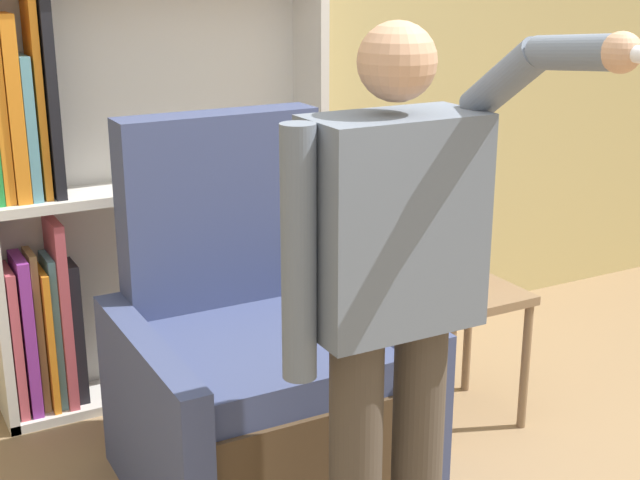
# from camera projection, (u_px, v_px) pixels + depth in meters

# --- Properties ---
(wall_back) EXTENTS (8.00, 0.11, 2.80)m
(wall_back) POSITION_uv_depth(u_px,v_px,m) (190.00, 66.00, 3.88)
(wall_back) COLOR tan
(wall_back) RESTS_ON ground_plane
(bookcase) EXTENTS (1.47, 0.28, 1.84)m
(bookcase) POSITION_uv_depth(u_px,v_px,m) (116.00, 199.00, 3.71)
(bookcase) COLOR silver
(bookcase) RESTS_ON ground_plane
(armchair) EXTENTS (0.95, 0.93, 1.32)m
(armchair) POSITION_uv_depth(u_px,v_px,m) (257.00, 377.00, 3.22)
(armchair) COLOR #4C3823
(armchair) RESTS_ON ground_plane
(person_standing) EXTENTS (0.61, 0.78, 1.70)m
(person_standing) POSITION_uv_depth(u_px,v_px,m) (393.00, 296.00, 2.38)
(person_standing) COLOR #473D33
(person_standing) RESTS_ON ground_plane
(side_table) EXTENTS (0.43, 0.43, 0.58)m
(side_table) POSITION_uv_depth(u_px,v_px,m) (462.00, 313.00, 3.61)
(side_table) COLOR #846647
(side_table) RESTS_ON ground_plane
(table_lamp) EXTENTS (0.20, 0.20, 0.54)m
(table_lamp) POSITION_uv_depth(u_px,v_px,m) (468.00, 192.00, 3.46)
(table_lamp) COLOR #B7B2A8
(table_lamp) RESTS_ON side_table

